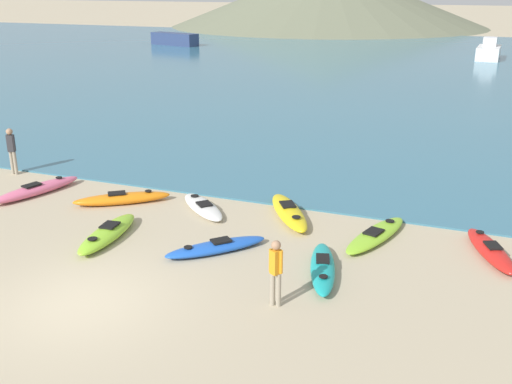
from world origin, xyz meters
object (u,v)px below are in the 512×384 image
at_px(kayak_on_sand_2, 203,207).
at_px(kayak_on_sand_4, 122,198).
at_px(person_near_foreground, 276,269).
at_px(moored_boat_1, 489,52).
at_px(kayak_on_sand_8, 108,233).
at_px(moored_boat_0, 175,39).
at_px(kayak_on_sand_3, 37,189).
at_px(kayak_on_sand_1, 216,247).
at_px(kayak_on_sand_0, 376,235).
at_px(person_near_waterline, 12,148).
at_px(kayak_on_sand_6, 490,250).
at_px(kayak_on_sand_5, 323,268).
at_px(kayak_on_sand_7, 289,212).

distance_m(kayak_on_sand_2, kayak_on_sand_4, 2.75).
bearing_deg(person_near_foreground, moored_boat_1, 86.11).
bearing_deg(kayak_on_sand_8, moored_boat_0, 116.71).
bearing_deg(kayak_on_sand_3, kayak_on_sand_1, -14.48).
bearing_deg(kayak_on_sand_0, person_near_waterline, 175.42).
xyz_separation_m(moored_boat_0, moored_boat_1, (33.62, -1.03, 0.02)).
bearing_deg(kayak_on_sand_8, kayak_on_sand_4, 115.37).
bearing_deg(person_near_waterline, kayak_on_sand_0, -4.58).
xyz_separation_m(kayak_on_sand_1, moored_boat_0, (-27.82, 48.61, 0.59)).
distance_m(kayak_on_sand_4, person_near_foreground, 8.11).
relative_size(kayak_on_sand_6, moored_boat_0, 0.46).
relative_size(kayak_on_sand_1, kayak_on_sand_3, 0.74).
bearing_deg(moored_boat_0, kayak_on_sand_5, -57.74).
distance_m(moored_boat_0, moored_boat_1, 33.63).
relative_size(kayak_on_sand_3, kayak_on_sand_5, 1.16).
height_order(kayak_on_sand_2, moored_boat_1, moored_boat_1).
relative_size(kayak_on_sand_4, kayak_on_sand_8, 0.95).
height_order(kayak_on_sand_3, person_near_foreground, person_near_foreground).
relative_size(kayak_on_sand_3, person_near_waterline, 1.92).
height_order(kayak_on_sand_6, person_near_waterline, person_near_waterline).
bearing_deg(kayak_on_sand_5, kayak_on_sand_4, 161.71).
relative_size(kayak_on_sand_6, moored_boat_1, 0.59).
relative_size(kayak_on_sand_0, kayak_on_sand_6, 1.15).
relative_size(kayak_on_sand_3, kayak_on_sand_7, 1.09).
xyz_separation_m(kayak_on_sand_1, kayak_on_sand_3, (-7.64, 1.97, 0.04)).
height_order(kayak_on_sand_4, moored_boat_0, moored_boat_0).
xyz_separation_m(kayak_on_sand_1, kayak_on_sand_8, (-3.20, -0.33, 0.03)).
distance_m(kayak_on_sand_8, moored_boat_0, 54.79).
bearing_deg(kayak_on_sand_7, kayak_on_sand_6, -6.99).
height_order(kayak_on_sand_1, kayak_on_sand_6, kayak_on_sand_6).
bearing_deg(moored_boat_0, kayak_on_sand_2, -60.38).
height_order(kayak_on_sand_2, kayak_on_sand_3, kayak_on_sand_3).
bearing_deg(kayak_on_sand_3, kayak_on_sand_0, 2.15).
xyz_separation_m(kayak_on_sand_2, kayak_on_sand_4, (-2.72, -0.42, 0.06)).
relative_size(kayak_on_sand_3, person_near_foreground, 2.14).
bearing_deg(kayak_on_sand_8, person_near_waterline, 150.50).
xyz_separation_m(kayak_on_sand_7, person_near_waterline, (-10.99, 0.41, 0.83)).
height_order(kayak_on_sand_1, kayak_on_sand_3, kayak_on_sand_3).
bearing_deg(kayak_on_sand_7, person_near_waterline, 177.88).
bearing_deg(kayak_on_sand_2, moored_boat_0, 119.62).
bearing_deg(moored_boat_1, kayak_on_sand_2, -99.48).
height_order(kayak_on_sand_5, kayak_on_sand_8, kayak_on_sand_8).
bearing_deg(kayak_on_sand_4, kayak_on_sand_5, -18.29).
relative_size(person_near_waterline, moored_boat_1, 0.37).
height_order(kayak_on_sand_0, kayak_on_sand_3, kayak_on_sand_3).
xyz_separation_m(kayak_on_sand_2, person_near_foreground, (4.12, -4.73, 0.78)).
distance_m(kayak_on_sand_0, kayak_on_sand_8, 7.53).
bearing_deg(kayak_on_sand_7, kayak_on_sand_8, -140.86).
bearing_deg(kayak_on_sand_7, kayak_on_sand_5, -59.12).
relative_size(kayak_on_sand_0, kayak_on_sand_5, 1.11).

